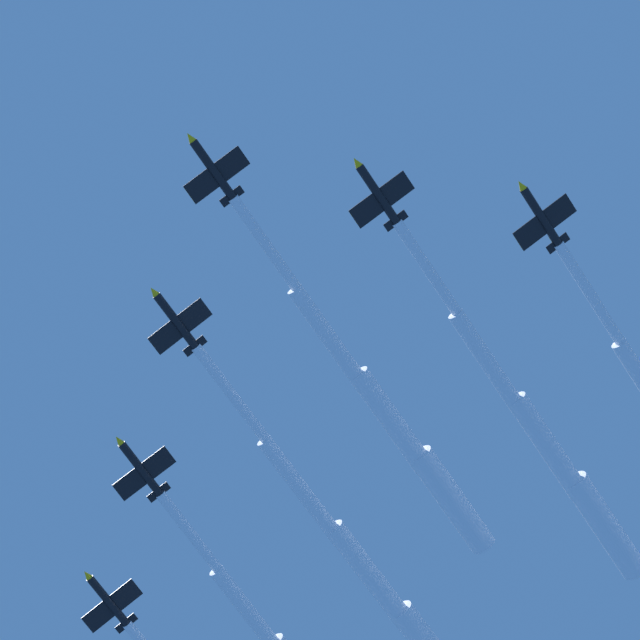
% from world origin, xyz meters
% --- Properties ---
extents(jet_lead, '(53.98, 44.90, 4.48)m').
position_xyz_m(jet_lead, '(12.96, -10.76, 215.68)').
color(jet_lead, black).
extents(jet_port_inner, '(54.60, 45.10, 4.38)m').
position_xyz_m(jet_port_inner, '(14.54, -31.21, 215.27)').
color(jet_port_inner, black).
extents(jet_starboard_inner, '(58.28, 49.48, 4.44)m').
position_xyz_m(jet_starboard_inner, '(35.83, -10.46, 215.89)').
color(jet_starboard_inner, black).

